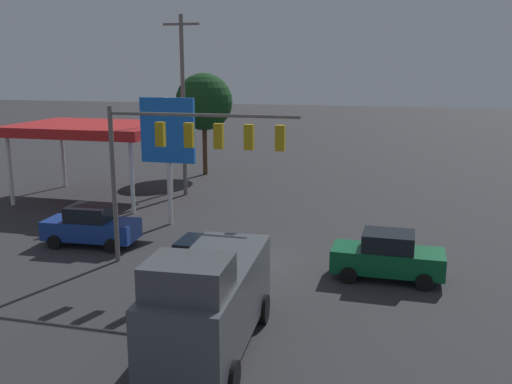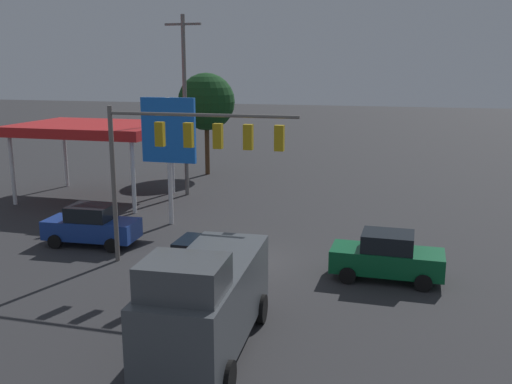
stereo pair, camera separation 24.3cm
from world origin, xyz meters
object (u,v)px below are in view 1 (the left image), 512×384
Objects in this scene: price_sign at (168,135)px; sedan_far at (91,226)px; traffic_signal_assembly at (189,146)px; utility_pole at (183,103)px; hatchback_crossing at (198,267)px; street_tree at (204,102)px; delivery_truck at (210,300)px; sedan_waiting at (388,256)px.

sedan_far is at bearing 63.44° from price_sign.
utility_pole is at bearing -67.47° from traffic_signal_assembly.
price_sign is 1.77× the size of hatchback_crossing.
hatchback_crossing is at bearing 108.90° from street_tree.
utility_pole reaches higher than street_tree.
hatchback_crossing is at bearing 145.99° from sedan_far.
traffic_signal_assembly is 5.00m from hatchback_crossing.
sedan_far is 0.65× the size of delivery_truck.
sedan_waiting is at bearing 126.91° from street_tree.
sedan_far is at bearing -3.24° from sedan_waiting.
street_tree is (0.83, -18.47, 4.69)m from sedan_far.
sedan_waiting is at bearing 155.24° from price_sign.
sedan_far is (2.18, 4.37, -3.89)m from price_sign.
sedan_far is 8.03m from hatchback_crossing.
street_tree reaches higher than sedan_far.
sedan_waiting is 9.02m from delivery_truck.
utility_pole is (5.39, -12.98, 0.84)m from traffic_signal_assembly.
street_tree is at bearing -77.94° from price_sign.
traffic_signal_assembly is 1.17× the size of delivery_truck.
street_tree reaches higher than delivery_truck.
sedan_far is at bearing -121.24° from hatchback_crossing.
hatchback_crossing is 0.55× the size of delivery_truck.
hatchback_crossing reaches higher than sedan_waiting.
traffic_signal_assembly is at bearing -158.09° from delivery_truck.
hatchback_crossing is (-6.90, 4.10, -0.00)m from sedan_far.
traffic_signal_assembly is 14.08m from utility_pole.
delivery_truck reaches higher than sedan_waiting.
traffic_signal_assembly is at bearing -154.32° from hatchback_crossing.
sedan_waiting is at bearing 172.66° from sedan_far.
hatchback_crossing is (-4.72, 8.47, -3.90)m from price_sign.
utility_pole is 3.01× the size of hatchback_crossing.
sedan_waiting is 7.55m from hatchback_crossing.
traffic_signal_assembly is 1.81× the size of sedan_far.
sedan_waiting is at bearing 137.69° from utility_pole.
price_sign is at bearing -119.85° from sedan_far.
utility_pole is 22.00m from delivery_truck.
delivery_truck reaches higher than hatchback_crossing.
price_sign is at bearing 104.93° from utility_pole.
hatchback_crossing is 24.31m from street_tree.
price_sign is 0.98× the size of delivery_truck.
utility_pole is 1.46× the size of street_tree.
utility_pole is at bearing -157.41° from hatchback_crossing.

